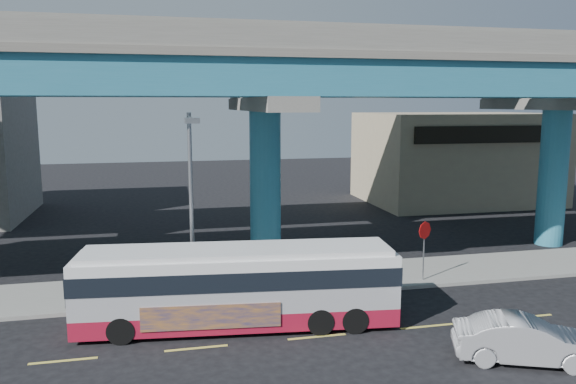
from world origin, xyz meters
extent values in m
plane|color=black|center=(0.00, 0.00, 0.00)|extent=(120.00, 120.00, 0.00)
cube|color=gray|center=(0.00, 5.50, 0.07)|extent=(70.00, 4.00, 0.15)
cube|color=#D8C64C|center=(-8.00, -0.30, 0.01)|extent=(2.00, 0.12, 0.01)
cube|color=#D8C64C|center=(-4.00, -0.30, 0.01)|extent=(2.00, 0.12, 0.01)
cube|color=#D8C64C|center=(0.00, -0.30, 0.01)|extent=(2.00, 0.12, 0.01)
cube|color=#D8C64C|center=(4.00, -0.30, 0.01)|extent=(2.00, 0.12, 0.01)
cube|color=#D8C64C|center=(8.00, -0.30, 0.01)|extent=(2.00, 0.12, 0.01)
cylinder|color=#236D87|center=(0.00, 9.00, 3.70)|extent=(1.50, 1.50, 7.40)
cube|color=gray|center=(0.00, 9.00, 7.70)|extent=(2.00, 12.00, 0.60)
cube|color=gray|center=(0.00, 12.50, 8.60)|extent=(1.80, 5.00, 1.20)
cylinder|color=#236D87|center=(16.00, 9.00, 3.70)|extent=(1.50, 1.50, 7.40)
cube|color=gray|center=(16.00, 9.00, 7.70)|extent=(2.00, 12.00, 0.60)
cube|color=gray|center=(16.00, 12.50, 8.60)|extent=(1.80, 5.00, 1.20)
cube|color=#236D87|center=(0.00, 5.50, 8.70)|extent=(52.00, 5.00, 1.40)
cube|color=gray|center=(0.00, 5.50, 9.55)|extent=(52.00, 5.40, 0.30)
cube|color=gray|center=(0.00, 3.00, 10.10)|extent=(52.00, 0.25, 0.80)
cube|color=gray|center=(0.00, 8.00, 10.10)|extent=(52.00, 0.25, 0.80)
cube|color=#236D87|center=(0.00, 12.50, 9.90)|extent=(52.00, 5.00, 1.40)
cube|color=gray|center=(0.00, 12.50, 10.75)|extent=(52.00, 5.40, 0.30)
cube|color=gray|center=(0.00, 10.00, 11.30)|extent=(52.00, 0.25, 0.80)
cube|color=gray|center=(0.00, 15.00, 11.30)|extent=(52.00, 0.25, 0.80)
cube|color=tan|center=(18.00, 23.00, 3.50)|extent=(14.00, 10.00, 7.00)
cube|color=black|center=(18.00, 17.90, 5.60)|extent=(12.00, 0.25, 1.20)
cube|color=maroon|center=(-2.44, 1.20, 0.50)|extent=(11.12, 3.50, 0.64)
cube|color=silver|center=(-2.44, 1.20, 1.50)|extent=(11.12, 3.50, 1.37)
cube|color=black|center=(-2.44, 1.20, 1.96)|extent=(11.18, 3.56, 0.64)
cube|color=silver|center=(-2.44, 1.20, 2.46)|extent=(11.12, 3.50, 0.36)
cube|color=silver|center=(-2.44, 1.20, 2.73)|extent=(10.69, 3.21, 0.18)
cube|color=black|center=(3.02, 0.61, 1.82)|extent=(0.29, 2.07, 1.09)
cube|color=black|center=(-7.89, 1.80, 1.82)|extent=(0.29, 2.07, 1.09)
cube|color=navy|center=(-3.47, 0.12, 0.84)|extent=(4.53, 0.55, 0.82)
cylinder|color=black|center=(-6.35, 0.58, 0.46)|extent=(0.94, 0.37, 0.91)
cylinder|color=black|center=(-6.12, 2.66, 0.46)|extent=(0.94, 0.37, 0.91)
cylinder|color=black|center=(0.17, -0.14, 0.46)|extent=(0.94, 0.37, 0.91)
cylinder|color=black|center=(0.39, 1.95, 0.46)|extent=(0.94, 0.37, 0.91)
cylinder|color=black|center=(1.34, -0.26, 0.46)|extent=(0.94, 0.37, 0.91)
cylinder|color=black|center=(1.57, 1.82, 0.46)|extent=(0.94, 0.37, 0.91)
imported|color=#A5A6AA|center=(5.62, -3.45, 0.69)|extent=(4.39, 5.20, 1.38)
cylinder|color=gray|center=(-3.82, 4.00, 3.78)|extent=(0.16, 0.16, 7.25)
cylinder|color=gray|center=(-3.82, 3.02, 7.21)|extent=(0.12, 1.96, 0.12)
cube|color=gray|center=(-3.82, 2.04, 7.16)|extent=(0.50, 0.70, 0.18)
cylinder|color=gray|center=(6.05, 4.20, 1.28)|extent=(0.06, 0.06, 2.25)
cylinder|color=#B20A0A|center=(6.05, 4.17, 2.35)|extent=(0.72, 0.36, 0.78)
camera|label=1|loc=(-4.91, -17.43, 7.72)|focal=35.00mm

